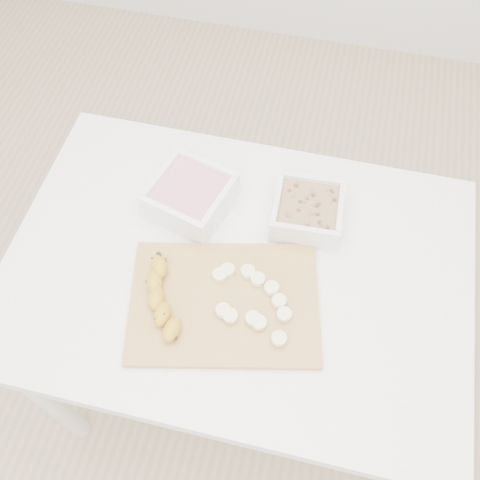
% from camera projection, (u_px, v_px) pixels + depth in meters
% --- Properties ---
extents(ground, '(3.50, 3.50, 0.00)m').
position_uv_depth(ground, '(238.00, 373.00, 1.79)').
color(ground, '#C6AD89').
rests_on(ground, ground).
extents(table, '(1.00, 0.70, 0.75)m').
position_uv_depth(table, '(237.00, 286.00, 1.23)').
color(table, white).
rests_on(table, ground).
extents(bowl_yogurt, '(0.20, 0.20, 0.08)m').
position_uv_depth(bowl_yogurt, '(190.00, 196.00, 1.20)').
color(bowl_yogurt, white).
rests_on(bowl_yogurt, table).
extents(bowl_granola, '(0.16, 0.16, 0.07)m').
position_uv_depth(bowl_granola, '(307.00, 211.00, 1.18)').
color(bowl_granola, white).
rests_on(bowl_granola, table).
extents(cutting_board, '(0.44, 0.35, 0.01)m').
position_uv_depth(cutting_board, '(224.00, 302.00, 1.10)').
color(cutting_board, tan).
rests_on(cutting_board, table).
extents(banana, '(0.10, 0.19, 0.03)m').
position_uv_depth(banana, '(163.00, 300.00, 1.07)').
color(banana, '#BF931A').
rests_on(banana, cutting_board).
extents(banana_slices, '(0.18, 0.16, 0.02)m').
position_uv_depth(banana_slices, '(252.00, 300.00, 1.08)').
color(banana_slices, '#FCF1BC').
rests_on(banana_slices, cutting_board).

